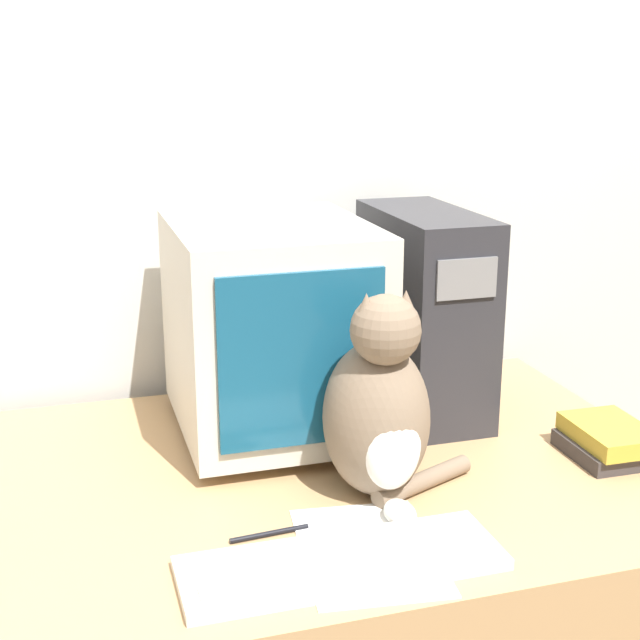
{
  "coord_description": "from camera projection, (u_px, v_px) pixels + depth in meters",
  "views": [
    {
      "loc": [
        -0.47,
        -1.01,
        1.51
      ],
      "look_at": [
        -0.01,
        0.51,
        1.05
      ],
      "focal_mm": 50.0,
      "sensor_mm": 36.0,
      "label": 1
    }
  ],
  "objects": [
    {
      "name": "paper_sheet",
      "position": [
        368.0,
        551.0,
        1.41
      ],
      "size": [
        0.24,
        0.32,
        0.0
      ],
      "color": "white",
      "rests_on": "desk"
    },
    {
      "name": "pen",
      "position": [
        269.0,
        534.0,
        1.45
      ],
      "size": [
        0.13,
        0.02,
        0.01
      ],
      "color": "black",
      "rests_on": "desk"
    },
    {
      "name": "desk",
      "position": [
        329.0,
        639.0,
        1.81
      ],
      "size": [
        1.32,
        0.95,
        0.77
      ],
      "color": "tan",
      "rests_on": "ground_plane"
    },
    {
      "name": "cat",
      "position": [
        379.0,
        411.0,
        1.55
      ],
      "size": [
        0.29,
        0.26,
        0.38
      ],
      "rotation": [
        0.0,
        0.0,
        0.01
      ],
      "color": "#7A6651",
      "rests_on": "desk"
    },
    {
      "name": "wall_back",
      "position": [
        261.0,
        178.0,
        2.06
      ],
      "size": [
        7.0,
        0.05,
        2.5
      ],
      "color": "silver",
      "rests_on": "ground_plane"
    },
    {
      "name": "book_stack",
      "position": [
        606.0,
        440.0,
        1.73
      ],
      "size": [
        0.15,
        0.19,
        0.07
      ],
      "color": "#383333",
      "rests_on": "desk"
    },
    {
      "name": "keyboard",
      "position": [
        342.0,
        563.0,
        1.36
      ],
      "size": [
        0.5,
        0.16,
        0.02
      ],
      "color": "silver",
      "rests_on": "desk"
    },
    {
      "name": "computer_tower",
      "position": [
        424.0,
        312.0,
        1.93
      ],
      "size": [
        0.18,
        0.4,
        0.44
      ],
      "color": "#28282D",
      "rests_on": "desk"
    },
    {
      "name": "crt_monitor",
      "position": [
        272.0,
        328.0,
        1.8
      ],
      "size": [
        0.38,
        0.46,
        0.44
      ],
      "color": "beige",
      "rests_on": "desk"
    }
  ]
}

